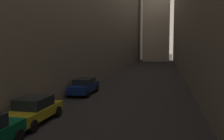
% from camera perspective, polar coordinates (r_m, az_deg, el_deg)
% --- Properties ---
extents(ground_plane, '(264.00, 264.00, 0.00)m').
position_cam_1_polar(ground_plane, '(44.28, 7.88, -0.67)').
color(ground_plane, black).
extents(building_block_left, '(12.67, 108.00, 22.82)m').
position_cam_1_polar(building_block_left, '(48.81, -6.17, 13.30)').
color(building_block_left, '#60594F').
rests_on(building_block_left, ground).
extents(building_block_right, '(11.74, 108.00, 19.37)m').
position_cam_1_polar(building_block_right, '(47.01, 22.44, 11.15)').
color(building_block_right, '#60594F').
rests_on(building_block_right, ground).
extents(parked_car_left_third, '(1.92, 4.54, 1.50)m').
position_cam_1_polar(parked_car_left_third, '(15.59, -17.16, -8.48)').
color(parked_car_left_third, '#A59919').
rests_on(parked_car_left_third, ground).
extents(parked_car_left_far, '(1.92, 4.54, 1.47)m').
position_cam_1_polar(parked_car_left_far, '(24.07, -6.27, -3.59)').
color(parked_car_left_far, navy).
rests_on(parked_car_left_far, ground).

